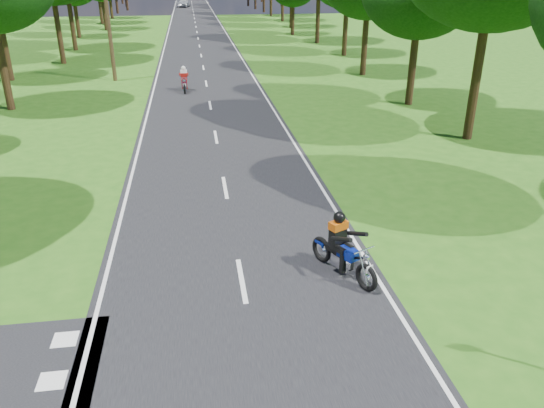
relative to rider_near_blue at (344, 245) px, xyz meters
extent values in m
plane|color=#275914|center=(-2.49, -1.89, -0.84)|extent=(160.00, 160.00, 0.00)
cube|color=black|center=(-2.49, 48.11, -0.83)|extent=(7.00, 140.00, 0.02)
cube|color=silver|center=(-2.49, 0.11, -0.82)|extent=(0.12, 2.00, 0.01)
cube|color=silver|center=(-2.49, 6.11, -0.82)|extent=(0.12, 2.00, 0.01)
cube|color=silver|center=(-2.49, 12.11, -0.82)|extent=(0.12, 2.00, 0.01)
cube|color=silver|center=(-2.49, 18.11, -0.82)|extent=(0.12, 2.00, 0.01)
cube|color=silver|center=(-2.49, 24.11, -0.82)|extent=(0.12, 2.00, 0.01)
cube|color=silver|center=(-2.49, 30.11, -0.82)|extent=(0.12, 2.00, 0.01)
cube|color=silver|center=(-2.49, 36.11, -0.82)|extent=(0.12, 2.00, 0.01)
cube|color=silver|center=(-2.49, 42.11, -0.82)|extent=(0.12, 2.00, 0.01)
cube|color=silver|center=(-2.49, 48.11, -0.82)|extent=(0.12, 2.00, 0.01)
cube|color=silver|center=(-2.49, 54.11, -0.82)|extent=(0.12, 2.00, 0.01)
cube|color=silver|center=(-2.49, 60.11, -0.82)|extent=(0.12, 2.00, 0.01)
cube|color=silver|center=(-2.49, 66.11, -0.82)|extent=(0.12, 2.00, 0.01)
cube|color=silver|center=(-2.49, 72.11, -0.82)|extent=(0.12, 2.00, 0.01)
cube|color=silver|center=(-2.49, 78.11, -0.82)|extent=(0.12, 2.00, 0.01)
cube|color=silver|center=(-2.49, 84.11, -0.82)|extent=(0.12, 2.00, 0.01)
cube|color=silver|center=(-2.49, 90.11, -0.82)|extent=(0.12, 2.00, 0.01)
cube|color=silver|center=(-2.49, 96.11, -0.82)|extent=(0.12, 2.00, 0.01)
cube|color=silver|center=(-2.49, 102.11, -0.82)|extent=(0.12, 2.00, 0.01)
cube|color=silver|center=(-2.49, 108.11, -0.82)|extent=(0.12, 2.00, 0.01)
cube|color=silver|center=(-2.49, 114.11, -0.82)|extent=(0.12, 2.00, 0.01)
cube|color=silver|center=(-5.79, 48.11, -0.82)|extent=(0.10, 140.00, 0.01)
cube|color=silver|center=(0.81, 48.11, -0.82)|extent=(0.10, 140.00, 0.01)
cube|color=silver|center=(-6.29, -2.79, -0.82)|extent=(0.50, 0.50, 0.01)
cube|color=silver|center=(-6.29, -1.59, -0.82)|extent=(0.50, 0.50, 0.01)
cylinder|color=black|center=(-13.07, 18.87, 1.12)|extent=(0.40, 0.40, 3.91)
cylinder|color=black|center=(-15.43, 27.29, 1.06)|extent=(0.40, 0.40, 3.79)
cylinder|color=black|center=(-13.32, 33.70, 1.32)|extent=(0.40, 0.40, 4.32)
cylinder|color=black|center=(-13.75, 41.20, 1.36)|extent=(0.40, 0.40, 4.40)
cylinder|color=black|center=(-15.10, 50.89, 0.76)|extent=(0.40, 0.40, 3.20)
cylinder|color=black|center=(-13.24, 58.26, 0.77)|extent=(0.40, 0.40, 3.22)
cylinder|color=black|center=(-14.78, 66.02, 0.96)|extent=(0.40, 0.40, 3.61)
cylinder|color=black|center=(-14.43, 73.85, 0.49)|extent=(0.40, 0.40, 2.67)
cylinder|color=black|center=(-14.67, 83.01, 0.70)|extent=(0.40, 0.40, 3.09)
cylinder|color=black|center=(8.57, 10.31, 1.44)|extent=(0.40, 0.40, 4.56)
cylinder|color=black|center=(8.43, 16.80, 0.91)|extent=(0.40, 0.40, 3.49)
cylinder|color=black|center=(8.57, 25.69, 1.01)|extent=(0.40, 0.40, 3.69)
cylinder|color=black|center=(9.68, 34.52, 1.03)|extent=(0.40, 0.40, 3.74)
cylinder|color=black|center=(9.22, 42.83, 1.48)|extent=(0.40, 0.40, 4.64)
cylinder|color=black|center=(8.06, 50.03, 0.61)|extent=(0.40, 0.40, 2.91)
cylinder|color=black|center=(9.28, 57.50, 1.10)|extent=(0.40, 0.40, 3.88)
cylinder|color=black|center=(9.61, 65.98, 1.25)|extent=(0.40, 0.40, 4.18)
cylinder|color=black|center=(9.31, 74.94, 1.48)|extent=(0.40, 0.40, 4.63)
cylinder|color=black|center=(9.20, 82.22, 0.84)|extent=(0.40, 0.40, 3.36)
cylinder|color=#382616|center=(-8.49, 26.11, 3.16)|extent=(0.26, 0.26, 8.00)
imported|color=silver|center=(-4.04, 96.19, -0.05)|extent=(2.79, 4.79, 1.53)
camera|label=1|loc=(-3.39, -10.88, 6.16)|focal=35.00mm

